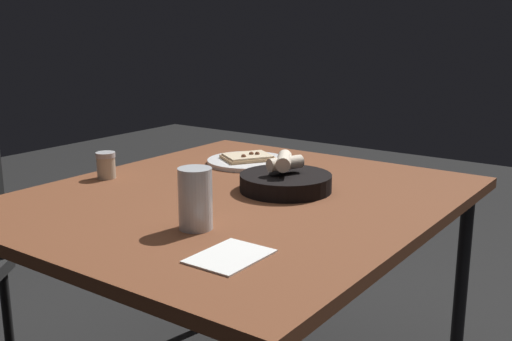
{
  "coord_description": "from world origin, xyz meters",
  "views": [
    {
      "loc": [
        -1.25,
        -0.96,
        1.17
      ],
      "look_at": [
        0.04,
        -0.03,
        0.78
      ],
      "focal_mm": 42.73,
      "sensor_mm": 36.0,
      "label": 1
    }
  ],
  "objects_px": {
    "dining_table": "(238,213)",
    "bread_basket": "(286,180)",
    "pizza_plate": "(248,160)",
    "beer_glass": "(195,202)",
    "pepper_shaker": "(106,167)"
  },
  "relations": [
    {
      "from": "pepper_shaker",
      "to": "beer_glass",
      "type": "bearing_deg",
      "value": -110.19
    },
    {
      "from": "bread_basket",
      "to": "pepper_shaker",
      "type": "bearing_deg",
      "value": 110.97
    },
    {
      "from": "bread_basket",
      "to": "beer_glass",
      "type": "distance_m",
      "value": 0.39
    },
    {
      "from": "pizza_plate",
      "to": "pepper_shaker",
      "type": "bearing_deg",
      "value": 150.37
    },
    {
      "from": "beer_glass",
      "to": "pepper_shaker",
      "type": "xyz_separation_m",
      "value": [
        0.19,
        0.52,
        -0.03
      ]
    },
    {
      "from": "pizza_plate",
      "to": "beer_glass",
      "type": "xyz_separation_m",
      "value": [
        -0.59,
        -0.29,
        0.05
      ]
    },
    {
      "from": "dining_table",
      "to": "beer_glass",
      "type": "xyz_separation_m",
      "value": [
        -0.28,
        -0.09,
        0.11
      ]
    },
    {
      "from": "pizza_plate",
      "to": "bread_basket",
      "type": "relative_size",
      "value": 1.05
    },
    {
      "from": "dining_table",
      "to": "bread_basket",
      "type": "bearing_deg",
      "value": -37.19
    },
    {
      "from": "dining_table",
      "to": "beer_glass",
      "type": "relative_size",
      "value": 8.52
    },
    {
      "from": "dining_table",
      "to": "pepper_shaker",
      "type": "bearing_deg",
      "value": 101.47
    },
    {
      "from": "bread_basket",
      "to": "pepper_shaker",
      "type": "distance_m",
      "value": 0.54
    },
    {
      "from": "dining_table",
      "to": "pizza_plate",
      "type": "bearing_deg",
      "value": 32.47
    },
    {
      "from": "dining_table",
      "to": "pizza_plate",
      "type": "relative_size",
      "value": 4.47
    },
    {
      "from": "bread_basket",
      "to": "beer_glass",
      "type": "xyz_separation_m",
      "value": [
        -0.39,
        -0.01,
        0.03
      ]
    }
  ]
}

